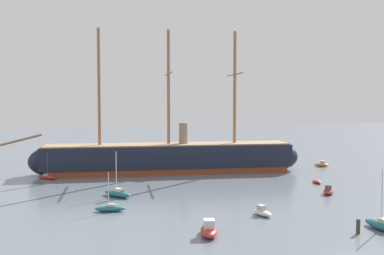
# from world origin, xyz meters

# --- Properties ---
(tall_ship) EXTENTS (58.94, 15.91, 28.47)m
(tall_ship) POSITION_xyz_m (-2.89, 53.73, 3.10)
(tall_ship) COLOR brown
(tall_ship) RESTS_ON ground
(motorboat_foreground_left) EXTENTS (3.07, 4.71, 1.83)m
(motorboat_foreground_left) POSITION_xyz_m (-9.86, 11.84, 0.64)
(motorboat_foreground_left) COLOR #B22D28
(motorboat_foreground_left) RESTS_ON ground
(sailboat_foreground_right) EXTENTS (1.88, 5.41, 6.94)m
(sailboat_foreground_right) POSITION_xyz_m (9.41, 7.56, 0.58)
(sailboat_foreground_right) COLOR #236670
(sailboat_foreground_right) RESTS_ON ground
(motorboat_near_centre) EXTENTS (1.94, 3.34, 1.32)m
(motorboat_near_centre) POSITION_xyz_m (-0.52, 17.57, 0.46)
(motorboat_near_centre) COLOR silver
(motorboat_near_centre) RESTS_ON ground
(sailboat_mid_left) EXTENTS (4.18, 2.12, 5.22)m
(sailboat_mid_left) POSITION_xyz_m (-18.50, 25.76, 0.44)
(sailboat_mid_left) COLOR #236670
(sailboat_mid_left) RESTS_ON ground
(motorboat_mid_right) EXTENTS (3.36, 3.67, 1.48)m
(motorboat_mid_right) POSITION_xyz_m (15.34, 26.27, 0.52)
(motorboat_mid_right) COLOR #B22D28
(motorboat_mid_right) RESTS_ON ground
(sailboat_alongside_bow) EXTENTS (4.26, 5.25, 6.86)m
(sailboat_alongside_bow) POSITION_xyz_m (-16.19, 34.36, 0.58)
(sailboat_alongside_bow) COLOR #236670
(sailboat_alongside_bow) RESTS_ON ground
(dinghy_alongside_stern) EXTENTS (1.39, 2.64, 0.60)m
(dinghy_alongside_stern) POSITION_xyz_m (18.77, 34.54, 0.30)
(dinghy_alongside_stern) COLOR #B22D28
(dinghy_alongside_stern) RESTS_ON ground
(sailboat_far_left) EXTENTS (3.57, 3.35, 4.91)m
(sailboat_far_left) POSITION_xyz_m (-26.25, 53.83, 0.41)
(sailboat_far_left) COLOR #B22D28
(sailboat_far_left) RESTS_ON ground
(motorboat_far_right) EXTENTS (3.25, 2.98, 1.31)m
(motorboat_far_right) POSITION_xyz_m (31.38, 51.60, 0.46)
(motorboat_far_right) COLOR orange
(motorboat_far_right) RESTS_ON ground
(mooring_piling_nearest) EXTENTS (0.43, 0.43, 1.59)m
(mooring_piling_nearest) POSITION_xyz_m (5.88, 7.36, 0.80)
(mooring_piling_nearest) COLOR #423323
(mooring_piling_nearest) RESTS_ON ground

